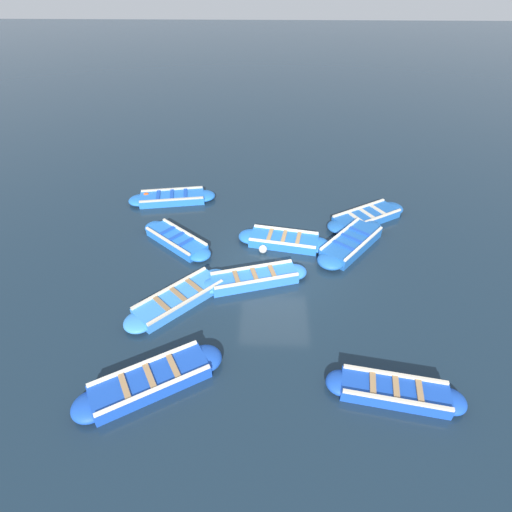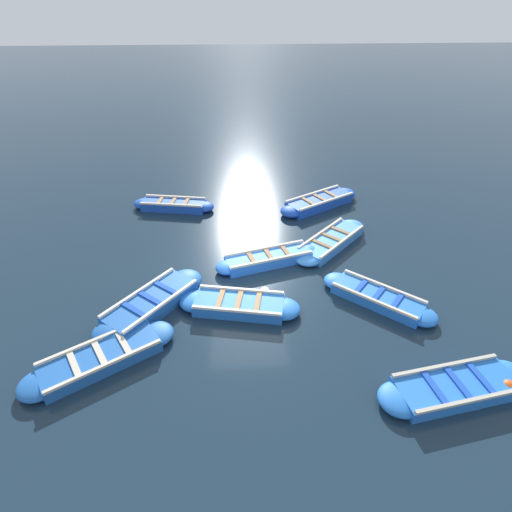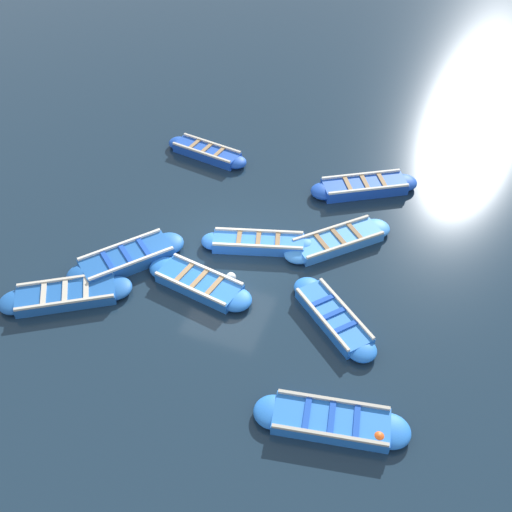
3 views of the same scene
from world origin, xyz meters
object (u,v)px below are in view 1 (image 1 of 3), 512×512
(boat_bow_out, at_px, (366,217))
(buoy_yellow_far, at_px, (147,196))
(boat_tucked, at_px, (172,198))
(boat_stern_in, at_px, (176,240))
(boat_end_of_row, at_px, (179,299))
(boat_far_corner, at_px, (351,243))
(boat_alongside, at_px, (254,279))
(boat_outer_left, at_px, (395,392))
(boat_near_quay, at_px, (151,381))
(buoy_orange_near, at_px, (263,249))
(boat_centre, at_px, (284,240))

(boat_bow_out, relative_size, buoy_yellow_far, 10.61)
(boat_tucked, bearing_deg, boat_stern_in, 13.89)
(boat_end_of_row, height_order, boat_far_corner, boat_far_corner)
(boat_tucked, distance_m, boat_alongside, 6.27)
(boat_outer_left, bearing_deg, buoy_yellow_far, -138.26)
(boat_far_corner, distance_m, boat_tucked, 7.66)
(boat_bow_out, height_order, buoy_yellow_far, boat_bow_out)
(boat_stern_in, xyz_separation_m, boat_near_quay, (5.93, 0.51, 0.04))
(buoy_orange_near, bearing_deg, boat_outer_left, 29.76)
(boat_tucked, xyz_separation_m, boat_centre, (2.97, 4.61, 0.01))
(buoy_yellow_far, bearing_deg, boat_tucked, 86.38)
(boat_far_corner, bearing_deg, boat_end_of_row, -62.05)
(boat_stern_in, height_order, boat_tucked, boat_tucked)
(boat_bow_out, xyz_separation_m, boat_near_quay, (7.70, -6.61, 0.03))
(boat_outer_left, xyz_separation_m, boat_alongside, (-3.97, -3.43, 0.00))
(boat_centre, bearing_deg, boat_bow_out, 117.28)
(boat_outer_left, relative_size, boat_near_quay, 0.91)
(boat_alongside, bearing_deg, boat_tucked, -144.61)
(boat_tucked, bearing_deg, buoy_orange_near, 47.88)
(boat_bow_out, bearing_deg, buoy_orange_near, -61.04)
(boat_end_of_row, distance_m, boat_centre, 4.46)
(boat_stern_in, bearing_deg, buoy_orange_near, 81.80)
(boat_centre, relative_size, buoy_yellow_far, 10.25)
(boat_outer_left, relative_size, buoy_yellow_far, 9.86)
(boat_tucked, height_order, buoy_orange_near, boat_tucked)
(boat_tucked, relative_size, buoy_yellow_far, 11.06)
(boat_near_quay, bearing_deg, boat_tucked, -171.99)
(boat_centre, bearing_deg, boat_stern_in, -88.74)
(boat_stern_in, height_order, buoy_yellow_far, boat_stern_in)
(boat_outer_left, distance_m, boat_stern_in, 8.73)
(boat_near_quay, xyz_separation_m, buoy_yellow_far, (-9.05, -2.37, -0.02))
(boat_near_quay, relative_size, buoy_yellow_far, 10.78)
(boat_bow_out, relative_size, boat_centre, 1.03)
(boat_stern_in, relative_size, buoy_yellow_far, 9.00)
(boat_far_corner, bearing_deg, boat_bow_out, 154.29)
(boat_bow_out, xyz_separation_m, buoy_orange_near, (2.22, -4.00, -0.01))
(buoy_orange_near, bearing_deg, buoy_yellow_far, -125.67)
(boat_outer_left, height_order, boat_stern_in, boat_outer_left)
(boat_end_of_row, height_order, boat_bow_out, boat_bow_out)
(boat_alongside, relative_size, buoy_orange_near, 12.08)
(boat_end_of_row, bearing_deg, boat_far_corner, 117.95)
(boat_stern_in, height_order, boat_bow_out, boat_bow_out)
(boat_bow_out, distance_m, buoy_yellow_far, 9.08)
(buoy_yellow_far, bearing_deg, boat_stern_in, 30.76)
(boat_stern_in, distance_m, buoy_yellow_far, 3.63)
(buoy_yellow_far, bearing_deg, buoy_orange_near, 54.33)
(boat_tucked, relative_size, boat_near_quay, 1.03)
(boat_tucked, xyz_separation_m, boat_alongside, (5.11, 3.63, 0.02))
(boat_tucked, distance_m, boat_centre, 5.48)
(boat_stern_in, distance_m, boat_tucked, 3.14)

